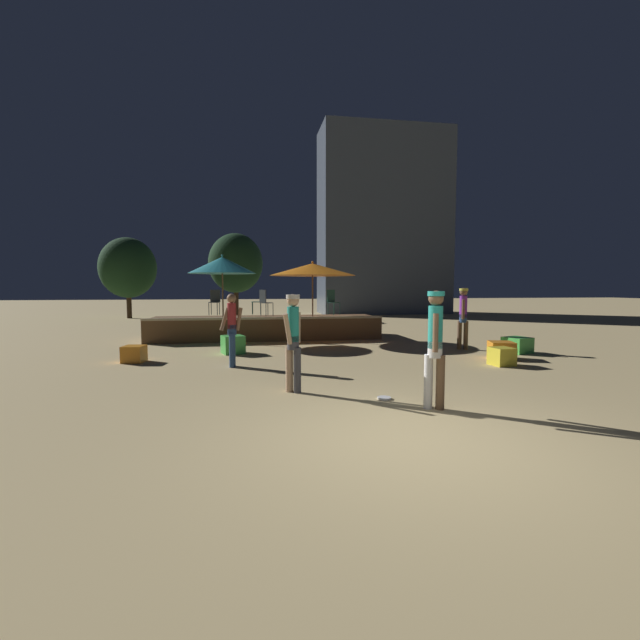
# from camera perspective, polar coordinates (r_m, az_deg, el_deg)

# --- Properties ---
(ground_plane) EXTENTS (120.00, 120.00, 0.00)m
(ground_plane) POSITION_cam_1_polar(r_m,az_deg,el_deg) (5.40, 12.63, -15.46)
(ground_plane) COLOR tan
(wooden_deck) EXTENTS (7.95, 2.28, 0.83)m
(wooden_deck) POSITION_cam_1_polar(r_m,az_deg,el_deg) (15.44, -7.27, -0.99)
(wooden_deck) COLOR brown
(wooden_deck) RESTS_ON ground
(patio_umbrella_0) EXTENTS (2.94, 2.94, 2.71)m
(patio_umbrella_0) POSITION_cam_1_polar(r_m,az_deg,el_deg) (14.65, -1.00, 6.75)
(patio_umbrella_0) COLOR brown
(patio_umbrella_0) RESTS_ON ground
(patio_umbrella_1) EXTENTS (2.19, 2.19, 2.88)m
(patio_umbrella_1) POSITION_cam_1_polar(r_m,az_deg,el_deg) (14.37, -12.90, 7.13)
(patio_umbrella_1) COLOR brown
(patio_umbrella_1) RESTS_ON ground
(cube_seat_0) EXTENTS (0.52, 0.52, 0.42)m
(cube_seat_0) POSITION_cam_1_polar(r_m,az_deg,el_deg) (10.86, 23.08, -4.49)
(cube_seat_0) COLOR yellow
(cube_seat_0) RESTS_ON ground
(cube_seat_1) EXTENTS (0.54, 0.54, 0.40)m
(cube_seat_1) POSITION_cam_1_polar(r_m,az_deg,el_deg) (11.35, -23.55, -4.18)
(cube_seat_1) COLOR orange
(cube_seat_1) RESTS_ON ground
(cube_seat_2) EXTENTS (0.70, 0.70, 0.50)m
(cube_seat_2) POSITION_cam_1_polar(r_m,az_deg,el_deg) (11.99, -11.53, -3.22)
(cube_seat_2) COLOR #4CC651
(cube_seat_2) RESTS_ON ground
(cube_seat_3) EXTENTS (0.71, 0.71, 0.43)m
(cube_seat_3) POSITION_cam_1_polar(r_m,az_deg,el_deg) (11.86, 23.03, -3.72)
(cube_seat_3) COLOR orange
(cube_seat_3) RESTS_ON ground
(cube_seat_4) EXTENTS (0.78, 0.78, 0.44)m
(cube_seat_4) POSITION_cam_1_polar(r_m,az_deg,el_deg) (13.07, 24.81, -3.05)
(cube_seat_4) COLOR #4CC651
(cube_seat_4) RESTS_ON ground
(person_0) EXTENTS (0.29, 0.49, 1.77)m
(person_0) POSITION_cam_1_polar(r_m,az_deg,el_deg) (6.56, 15.10, -2.88)
(person_0) COLOR brown
(person_0) RESTS_ON ground
(person_1) EXTENTS (0.52, 0.29, 1.67)m
(person_1) POSITION_cam_1_polar(r_m,az_deg,el_deg) (9.94, -11.66, -1.02)
(person_1) COLOR #2D4C7F
(person_1) RESTS_ON ground
(person_2) EXTENTS (0.37, 0.43, 1.70)m
(person_2) POSITION_cam_1_polar(r_m,az_deg,el_deg) (7.38, -3.60, -2.35)
(person_2) COLOR #3F3F47
(person_2) RESTS_ON ground
(person_3) EXTENTS (0.31, 0.48, 1.80)m
(person_3) POSITION_cam_1_polar(r_m,az_deg,el_deg) (13.12, 18.54, 0.71)
(person_3) COLOR brown
(person_3) RESTS_ON ground
(bistro_chair_0) EXTENTS (0.41, 0.42, 0.90)m
(bistro_chair_0) POSITION_cam_1_polar(r_m,az_deg,el_deg) (15.81, -13.86, 2.66)
(bistro_chair_0) COLOR #2D3338
(bistro_chair_0) RESTS_ON wooden_deck
(bistro_chair_1) EXTENTS (0.47, 0.47, 0.90)m
(bistro_chair_1) POSITION_cam_1_polar(r_m,az_deg,el_deg) (15.39, 1.65, 2.74)
(bistro_chair_1) COLOR #1E4C47
(bistro_chair_1) RESTS_ON wooden_deck
(bistro_chair_2) EXTENTS (0.40, 0.40, 0.90)m
(bistro_chair_2) POSITION_cam_1_polar(r_m,az_deg,el_deg) (15.86, -8.13, 2.75)
(bistro_chair_2) COLOR #1E4C47
(bistro_chair_2) RESTS_ON wooden_deck
(bistro_chair_3) EXTENTS (0.47, 0.47, 0.90)m
(bistro_chair_3) POSITION_cam_1_polar(r_m,az_deg,el_deg) (14.85, -7.38, 2.64)
(bistro_chair_3) COLOR #2D3338
(bistro_chair_3) RESTS_ON wooden_deck
(frisbee_disc) EXTENTS (0.22, 0.22, 0.03)m
(frisbee_disc) POSITION_cam_1_polar(r_m,az_deg,el_deg) (7.17, 8.55, -10.24)
(frisbee_disc) COLOR white
(frisbee_disc) RESTS_ON ground
(background_tree_0) EXTENTS (3.17, 3.17, 4.68)m
(background_tree_0) POSITION_cam_1_polar(r_m,az_deg,el_deg) (27.31, -24.24, 6.36)
(background_tree_0) COLOR #3D2B1C
(background_tree_0) RESTS_ON ground
(background_tree_1) EXTENTS (3.17, 3.17, 4.97)m
(background_tree_1) POSITION_cam_1_polar(r_m,az_deg,el_deg) (25.93, -11.18, 7.42)
(background_tree_1) COLOR #3D2B1C
(background_tree_1) RESTS_ON ground
(distant_building) EXTENTS (8.77, 3.61, 12.46)m
(distant_building) POSITION_cam_1_polar(r_m,az_deg,el_deg) (30.52, 8.48, 12.68)
(distant_building) COLOR #4C5666
(distant_building) RESTS_ON ground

